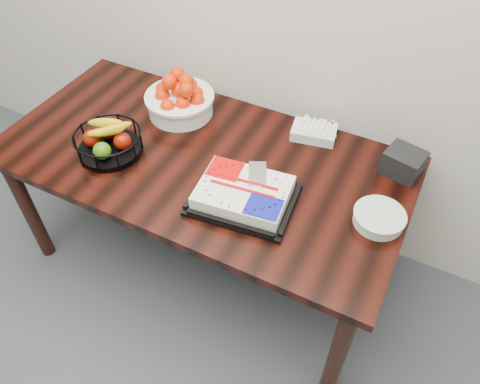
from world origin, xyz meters
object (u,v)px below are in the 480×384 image
at_px(table, 202,171).
at_px(plate_stack, 379,218).
at_px(cake_tray, 244,194).
at_px(fruit_basket, 108,141).
at_px(tangerine_bowl, 179,97).
at_px(napkin_box, 403,163).

bearing_deg(table, plate_stack, -1.29).
relative_size(cake_tray, fruit_basket, 1.49).
relative_size(tangerine_bowl, napkin_box, 2.16).
distance_m(tangerine_bowl, plate_stack, 1.07).
distance_m(plate_stack, napkin_box, 0.32).
relative_size(table, plate_stack, 9.11).
relative_size(cake_tray, plate_stack, 2.20).
height_order(table, napkin_box, napkin_box).
xyz_separation_m(cake_tray, napkin_box, (0.51, 0.45, 0.02)).
relative_size(tangerine_bowl, fruit_basket, 1.12).
distance_m(cake_tray, napkin_box, 0.68).
height_order(plate_stack, napkin_box, napkin_box).
relative_size(cake_tray, napkin_box, 2.87).
distance_m(cake_tray, plate_stack, 0.52).
bearing_deg(napkin_box, fruit_basket, -158.77).
height_order(fruit_basket, plate_stack, fruit_basket).
relative_size(cake_tray, tangerine_bowl, 1.33).
bearing_deg(napkin_box, tangerine_bowl, -176.21).
distance_m(cake_tray, tangerine_bowl, 0.65).
relative_size(plate_stack, napkin_box, 1.31).
xyz_separation_m(cake_tray, fruit_basket, (-0.65, -0.00, 0.03)).
relative_size(table, tangerine_bowl, 5.50).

